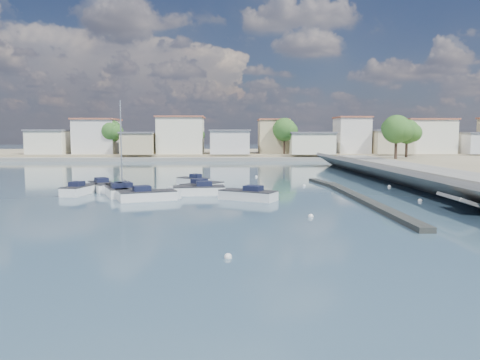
# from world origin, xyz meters

# --- Properties ---
(ground) EXTENTS (400.00, 400.00, 0.00)m
(ground) POSITION_xyz_m (0.00, 40.00, 0.00)
(ground) COLOR #2A4254
(ground) RESTS_ON ground
(seawall_walkway) EXTENTS (5.00, 90.00, 1.80)m
(seawall_walkway) POSITION_xyz_m (18.50, 13.00, 0.90)
(seawall_walkway) COLOR slate
(seawall_walkway) RESTS_ON ground
(breakwater) EXTENTS (2.00, 31.02, 0.35)m
(breakwater) POSITION_xyz_m (6.90, 12.69, 0.17)
(breakwater) COLOR black
(breakwater) RESTS_ON ground
(far_shore_land) EXTENTS (160.00, 40.00, 1.40)m
(far_shore_land) POSITION_xyz_m (0.00, 92.00, 0.70)
(far_shore_land) COLOR gray
(far_shore_land) RESTS_ON ground
(far_shore_quay) EXTENTS (160.00, 2.50, 0.80)m
(far_shore_quay) POSITION_xyz_m (0.00, 71.00, 0.40)
(far_shore_quay) COLOR slate
(far_shore_quay) RESTS_ON ground
(far_town) EXTENTS (113.01, 12.80, 8.35)m
(far_town) POSITION_xyz_m (10.71, 76.92, 4.93)
(far_town) COLOR #EBE4C4
(far_town) RESTS_ON far_shore_land
(shore_trees) EXTENTS (74.56, 38.32, 7.92)m
(shore_trees) POSITION_xyz_m (8.34, 68.11, 6.22)
(shore_trees) COLOR #38281E
(shore_trees) RESTS_ON ground
(motorboat_a) EXTENTS (3.01, 4.55, 1.48)m
(motorboat_a) POSITION_xyz_m (-14.71, 14.04, 0.38)
(motorboat_a) COLOR silver
(motorboat_a) RESTS_ON ground
(motorboat_b) EXTENTS (4.41, 4.64, 1.48)m
(motorboat_b) POSITION_xyz_m (-6.79, 17.70, 0.38)
(motorboat_b) COLOR silver
(motorboat_b) RESTS_ON ground
(motorboat_c) EXTENTS (5.24, 4.10, 1.48)m
(motorboat_c) POSITION_xyz_m (-2.90, 11.30, 0.38)
(motorboat_c) COLOR silver
(motorboat_c) RESTS_ON ground
(motorboat_d) EXTENTS (5.51, 2.55, 1.48)m
(motorboat_d) POSITION_xyz_m (-7.42, 14.75, 0.38)
(motorboat_d) COLOR silver
(motorboat_d) RESTS_ON ground
(motorboat_e) EXTENTS (2.56, 4.93, 1.48)m
(motorboat_e) POSITION_xyz_m (-18.45, 15.60, 0.38)
(motorboat_e) COLOR silver
(motorboat_e) RESTS_ON ground
(motorboat_f) EXTENTS (3.87, 3.41, 1.48)m
(motorboat_f) POSITION_xyz_m (-8.48, 23.40, 0.38)
(motorboat_f) COLOR silver
(motorboat_f) RESTS_ON ground
(motorboat_g) EXTENTS (4.00, 5.39, 1.48)m
(motorboat_g) POSITION_xyz_m (-16.94, 18.00, 0.38)
(motorboat_g) COLOR silver
(motorboat_g) RESTS_ON ground
(motorboat_h) EXTENTS (5.36, 3.45, 1.48)m
(motorboat_h) POSITION_xyz_m (-11.08, 11.18, 0.38)
(motorboat_h) COLOR silver
(motorboat_h) RESTS_ON ground
(sailboat) EXTENTS (4.65, 6.91, 9.00)m
(sailboat) POSITION_xyz_m (-14.45, 15.04, 0.41)
(sailboat) COLOR silver
(sailboat) RESTS_ON ground
(mooring_buoys) EXTENTS (17.78, 41.28, 0.37)m
(mooring_buoys) POSITION_xyz_m (4.16, 13.26, 0.05)
(mooring_buoys) COLOR white
(mooring_buoys) RESTS_ON ground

